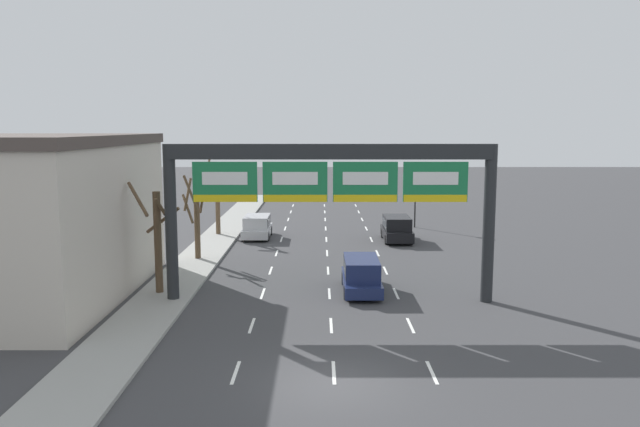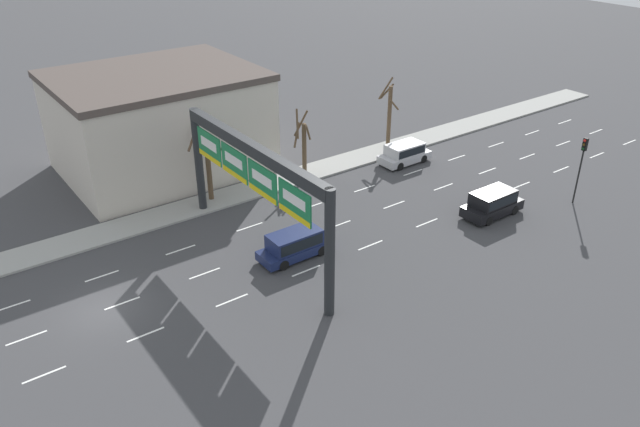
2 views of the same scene
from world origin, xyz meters
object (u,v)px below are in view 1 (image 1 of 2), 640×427
at_px(tree_bare_closest, 215,194).
at_px(tree_bare_third, 194,218).
at_px(suv_silver, 256,225).
at_px(sign_gantry, 329,183).
at_px(tree_bare_second, 156,235).
at_px(suv_black, 395,227).
at_px(traffic_light_near_gantry, 414,185).
at_px(suv_navy, 360,273).

bearing_deg(tree_bare_closest, tree_bare_third, -89.04).
height_order(suv_silver, tree_bare_closest, tree_bare_closest).
xyz_separation_m(sign_gantry, tree_bare_second, (-8.35, 1.18, -2.65)).
relative_size(sign_gantry, suv_silver, 3.52).
bearing_deg(suv_black, traffic_light_near_gantry, 70.12).
xyz_separation_m(suv_navy, suv_silver, (-6.74, 15.35, -0.02)).
relative_size(suv_black, tree_bare_closest, 0.75).
bearing_deg(tree_bare_third, tree_bare_second, -91.89).
bearing_deg(suv_navy, tree_bare_second, -176.61).
bearing_deg(suv_navy, traffic_light_near_gantry, 74.20).
bearing_deg(suv_black, tree_bare_second, -132.56).
bearing_deg(sign_gantry, tree_bare_closest, 114.53).
xyz_separation_m(suv_silver, tree_bare_second, (-3.21, -15.94, 2.06)).
distance_m(sign_gantry, tree_bare_second, 8.84).
bearing_deg(tree_bare_third, suv_navy, -37.23).
bearing_deg(suv_navy, suv_black, 76.06).
distance_m(traffic_light_near_gantry, tree_bare_third, 20.11).
bearing_deg(traffic_light_near_gantry, tree_bare_closest, -165.69).
height_order(suv_black, suv_navy, suv_black).
bearing_deg(sign_gantry, suv_silver, 106.71).
height_order(tree_bare_closest, tree_bare_third, tree_bare_closest).
bearing_deg(traffic_light_near_gantry, sign_gantry, -108.41).
relative_size(tree_bare_second, tree_bare_third, 1.05).
xyz_separation_m(traffic_light_near_gantry, tree_bare_closest, (-15.56, -3.97, -0.35)).
relative_size(sign_gantry, traffic_light_near_gantry, 3.10).
height_order(tree_bare_second, tree_bare_third, tree_bare_second).
bearing_deg(tree_bare_closest, tree_bare_second, -90.38).
height_order(sign_gantry, suv_silver, sign_gantry).
distance_m(suv_black, suv_navy, 14.46).
bearing_deg(tree_bare_third, suv_silver, 69.75).
bearing_deg(suv_silver, tree_bare_second, -101.39).
bearing_deg(tree_bare_third, suv_black, 26.89).
bearing_deg(sign_gantry, tree_bare_third, 131.53).
height_order(traffic_light_near_gantry, tree_bare_closest, tree_bare_closest).
bearing_deg(suv_silver, tree_bare_closest, 163.33).
bearing_deg(suv_black, suv_silver, 172.70).
distance_m(traffic_light_near_gantry, tree_bare_closest, 16.06).
height_order(traffic_light_near_gantry, tree_bare_third, tree_bare_third).
xyz_separation_m(suv_silver, tree_bare_third, (-2.95, -7.99, 1.72)).
relative_size(sign_gantry, tree_bare_second, 2.83).
xyz_separation_m(tree_bare_closest, tree_bare_second, (-0.11, -16.86, -0.18)).
relative_size(traffic_light_near_gantry, tree_bare_third, 0.96).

